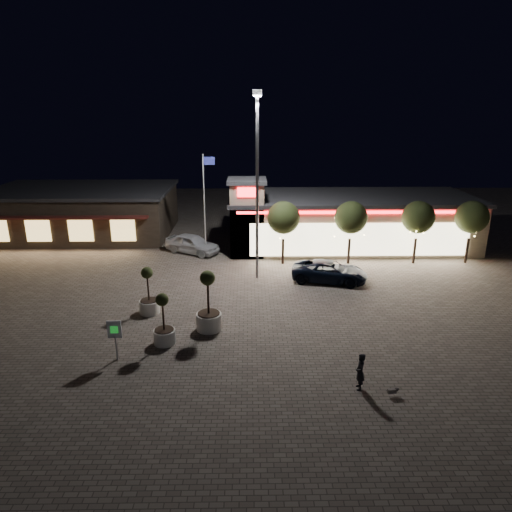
{
  "coord_description": "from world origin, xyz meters",
  "views": [
    {
      "loc": [
        1.47,
        -21.79,
        11.3
      ],
      "look_at": [
        1.89,
        6.0,
        2.24
      ],
      "focal_mm": 32.0,
      "sensor_mm": 36.0,
      "label": 1
    }
  ],
  "objects_px": {
    "pickup_truck": "(330,271)",
    "white_sedan": "(192,244)",
    "planter_left": "(149,299)",
    "planter_mid": "(164,328)",
    "pedestrian": "(360,372)",
    "valet_sign": "(115,333)"
  },
  "relations": [
    {
      "from": "pickup_truck",
      "to": "valet_sign",
      "type": "relative_size",
      "value": 2.54
    },
    {
      "from": "pedestrian",
      "to": "planter_mid",
      "type": "distance_m",
      "value": 9.75
    },
    {
      "from": "valet_sign",
      "to": "planter_left",
      "type": "bearing_deg",
      "value": 84.69
    },
    {
      "from": "planter_mid",
      "to": "pedestrian",
      "type": "bearing_deg",
      "value": -24.44
    },
    {
      "from": "planter_mid",
      "to": "valet_sign",
      "type": "bearing_deg",
      "value": -142.2
    },
    {
      "from": "pickup_truck",
      "to": "planter_left",
      "type": "bearing_deg",
      "value": 127.01
    },
    {
      "from": "pedestrian",
      "to": "planter_left",
      "type": "height_order",
      "value": "planter_left"
    },
    {
      "from": "pickup_truck",
      "to": "pedestrian",
      "type": "relative_size",
      "value": 3.12
    },
    {
      "from": "pedestrian",
      "to": "pickup_truck",
      "type": "bearing_deg",
      "value": 178.92
    },
    {
      "from": "white_sedan",
      "to": "planter_mid",
      "type": "height_order",
      "value": "planter_mid"
    },
    {
      "from": "planter_left",
      "to": "planter_mid",
      "type": "relative_size",
      "value": 1.04
    },
    {
      "from": "planter_left",
      "to": "planter_mid",
      "type": "distance_m",
      "value": 3.89
    },
    {
      "from": "planter_mid",
      "to": "valet_sign",
      "type": "xyz_separation_m",
      "value": [
        -1.97,
        -1.53,
        0.57
      ]
    },
    {
      "from": "pickup_truck",
      "to": "planter_left",
      "type": "height_order",
      "value": "planter_left"
    },
    {
      "from": "valet_sign",
      "to": "pickup_truck",
      "type": "bearing_deg",
      "value": 40.59
    },
    {
      "from": "pickup_truck",
      "to": "white_sedan",
      "type": "relative_size",
      "value": 1.1
    },
    {
      "from": "planter_left",
      "to": "planter_mid",
      "type": "bearing_deg",
      "value": -67.41
    },
    {
      "from": "planter_mid",
      "to": "planter_left",
      "type": "bearing_deg",
      "value": 112.59
    },
    {
      "from": "pickup_truck",
      "to": "valet_sign",
      "type": "distance_m",
      "value": 15.41
    },
    {
      "from": "white_sedan",
      "to": "pedestrian",
      "type": "relative_size",
      "value": 2.83
    },
    {
      "from": "white_sedan",
      "to": "pedestrian",
      "type": "height_order",
      "value": "pedestrian"
    },
    {
      "from": "pickup_truck",
      "to": "planter_left",
      "type": "xyz_separation_m",
      "value": [
        -11.21,
        -4.89,
        0.16
      ]
    }
  ]
}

